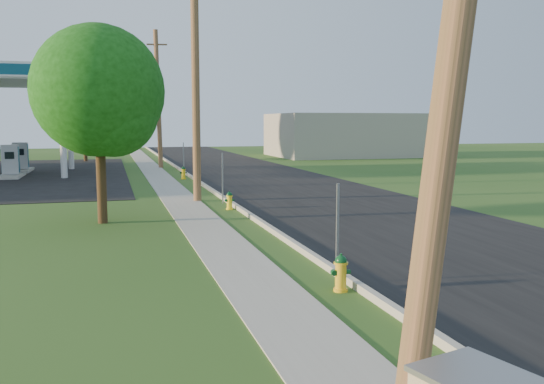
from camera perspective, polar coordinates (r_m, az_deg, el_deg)
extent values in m
plane|color=#274D19|center=(7.89, 16.76, -17.05)|extent=(140.00, 140.00, 0.00)
cube|color=black|center=(18.41, 11.89, -3.12)|extent=(8.00, 120.00, 0.02)
cube|color=#A8A599|center=(16.93, -0.21, -3.62)|extent=(0.15, 120.00, 0.15)
cube|color=#99968C|center=(16.57, -6.07, -4.10)|extent=(1.50, 120.00, 0.03)
cylinder|color=brown|center=(23.35, -7.58, 11.09)|extent=(0.32, 0.32, 9.80)
cylinder|color=brown|center=(41.21, -11.21, 8.96)|extent=(0.49, 0.32, 9.50)
cube|color=brown|center=(41.52, -11.34, 14.14)|extent=(1.40, 0.10, 0.12)
cube|color=gray|center=(11.28, 6.50, -4.20)|extent=(0.05, 0.04, 2.00)
cube|color=gray|center=(22.54, -4.92, 1.36)|extent=(0.05, 0.04, 2.00)
cube|color=gray|center=(34.57, -8.75, 3.22)|extent=(0.05, 0.04, 2.00)
cylinder|color=silver|center=(34.83, -20.05, 5.79)|extent=(0.36, 0.36, 5.50)
cylinder|color=silver|center=(41.42, -19.39, 5.93)|extent=(0.36, 0.36, 5.50)
cube|color=#A8A599|center=(36.59, -24.42, 1.45)|extent=(1.20, 3.20, 0.18)
cube|color=#9EA0A3|center=(36.52, -24.49, 2.95)|extent=(0.90, 0.50, 1.70)
cube|color=navy|center=(36.52, -24.49, 2.95)|extent=(0.94, 0.40, 1.50)
cube|color=black|center=(36.24, -24.57, 3.32)|extent=(0.50, 0.02, 0.40)
cube|color=#A8A599|center=(40.54, -23.58, 1.96)|extent=(1.20, 3.20, 0.18)
cube|color=#9EA0A3|center=(40.48, -23.65, 3.32)|extent=(0.90, 0.50, 1.70)
cube|color=navy|center=(40.48, -23.65, 3.32)|extent=(0.94, 0.40, 1.50)
cube|color=black|center=(40.20, -23.72, 3.65)|extent=(0.50, 0.02, 0.40)
cylinder|color=gray|center=(28.55, -16.91, 5.26)|extent=(0.24, 0.24, 5.00)
cube|color=silver|center=(28.67, -17.15, 11.86)|extent=(0.30, 2.00, 2.00)
cube|color=navy|center=(28.75, -17.20, 13.45)|extent=(0.34, 2.04, 0.50)
cube|color=#9C9587|center=(55.58, 7.55, 5.62)|extent=(14.00, 10.00, 4.00)
cylinder|color=#352615|center=(18.83, -16.57, 1.82)|extent=(0.30, 0.30, 3.19)
sphere|color=#11470C|center=(18.79, -16.84, 9.58)|extent=(4.08, 4.08, 4.08)
sphere|color=#11470C|center=(18.47, -15.53, 7.70)|extent=(2.80, 2.80, 2.80)
cylinder|color=#352615|center=(49.72, -18.05, 5.27)|extent=(0.30, 0.30, 4.11)
sphere|color=#11470C|center=(49.75, -18.19, 9.05)|extent=(5.26, 5.26, 5.26)
sphere|color=#11470C|center=(49.41, -17.71, 8.13)|extent=(3.62, 3.62, 3.62)
cylinder|color=gold|center=(11.08, 6.80, -9.59)|extent=(0.27, 0.27, 0.06)
cylinder|color=gold|center=(11.01, 6.82, -8.28)|extent=(0.21, 0.21, 0.58)
cylinder|color=gold|center=(10.94, 6.84, -7.00)|extent=(0.27, 0.27, 0.04)
sphere|color=#0B3E19|center=(10.93, 6.85, -6.80)|extent=(0.22, 0.22, 0.22)
cylinder|color=#0B3E19|center=(10.91, 6.85, -6.21)|extent=(0.05, 0.05, 0.06)
cylinder|color=#0B3E19|center=(10.86, 7.05, -8.06)|extent=(0.12, 0.13, 0.11)
cylinder|color=#0B3E19|center=(10.95, 6.14, -7.93)|extent=(0.10, 0.10, 0.09)
cylinder|color=#0B3E19|center=(11.03, 7.51, -7.84)|extent=(0.10, 0.10, 0.09)
cylinder|color=yellow|center=(21.13, -4.23, -1.67)|extent=(0.25, 0.25, 0.05)
cylinder|color=yellow|center=(21.09, -4.24, -1.01)|extent=(0.20, 0.20, 0.54)
cylinder|color=yellow|center=(21.06, -4.24, -0.38)|extent=(0.25, 0.25, 0.04)
sphere|color=#073C1B|center=(21.06, -4.24, -0.29)|extent=(0.21, 0.21, 0.21)
cylinder|color=#073C1B|center=(21.04, -4.25, 0.01)|extent=(0.05, 0.05, 0.05)
cylinder|color=#073C1B|center=(20.96, -4.17, -0.86)|extent=(0.10, 0.11, 0.10)
cylinder|color=#073C1B|center=(21.06, -4.57, -0.83)|extent=(0.09, 0.08, 0.08)
cylinder|color=#073C1B|center=(21.11, -3.90, -0.81)|extent=(0.09, 0.08, 0.08)
cylinder|color=yellow|center=(32.75, -8.76, 1.31)|extent=(0.28, 0.28, 0.06)
cylinder|color=yellow|center=(32.72, -8.77, 1.78)|extent=(0.22, 0.22, 0.59)
cylinder|color=yellow|center=(32.70, -8.78, 2.23)|extent=(0.28, 0.28, 0.04)
sphere|color=#083418|center=(32.70, -8.78, 2.29)|extent=(0.23, 0.23, 0.23)
cylinder|color=#083418|center=(32.69, -8.78, 2.50)|extent=(0.05, 0.05, 0.06)
cylinder|color=#083418|center=(32.58, -8.74, 1.90)|extent=(0.11, 0.12, 0.11)
cylinder|color=#083418|center=(32.70, -9.01, 1.91)|extent=(0.10, 0.09, 0.09)
cylinder|color=#083418|center=(32.73, -8.53, 1.92)|extent=(0.10, 0.09, 0.09)
cube|color=gray|center=(4.27, 20.44, -17.10)|extent=(0.86, 1.00, 0.04)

